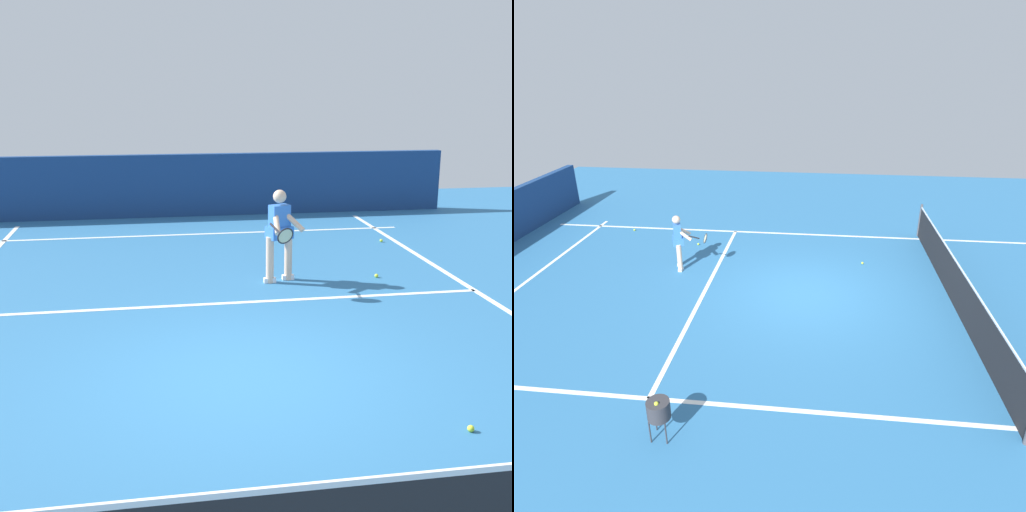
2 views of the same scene
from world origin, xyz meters
TOP-DOWN VIEW (x-y plane):
  - ground_plane at (0.00, 0.00)m, footprint 25.74×25.74m
  - court_back_wall at (0.00, -9.60)m, footprint 13.21×0.24m
  - baseline_marking at (0.00, -7.40)m, footprint 9.21×0.10m
  - service_line_marking at (0.00, -2.57)m, footprint 8.21×0.10m
  - tennis_player at (-1.10, -3.56)m, footprint 0.66×1.10m
  - tennis_ball_near at (-3.78, -6.02)m, footprint 0.07×0.07m
  - tennis_ball_mid at (-2.79, -3.52)m, footprint 0.07×0.07m
  - tennis_ball_far at (-1.94, 1.54)m, footprint 0.07×0.07m

SIDE VIEW (x-z plane):
  - ground_plane at x=0.00m, z-range 0.00..0.00m
  - baseline_marking at x=0.00m, z-range 0.00..0.01m
  - service_line_marking at x=0.00m, z-range 0.00..0.01m
  - tennis_ball_near at x=-3.78m, z-range 0.00..0.07m
  - tennis_ball_mid at x=-2.79m, z-range 0.00..0.07m
  - tennis_ball_far at x=-1.94m, z-range 0.00..0.07m
  - court_back_wall at x=0.00m, z-range 0.00..1.56m
  - tennis_player at x=-1.10m, z-range 0.07..1.62m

